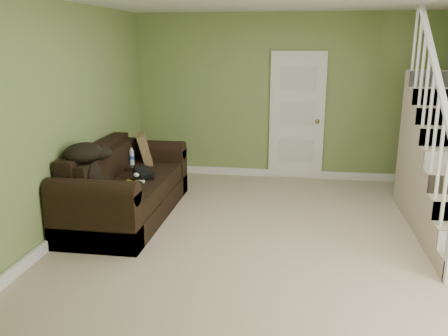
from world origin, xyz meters
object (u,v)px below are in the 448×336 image
(side_table, at_px, (129,182))
(banana, at_px, (130,182))
(sofa, at_px, (124,190))
(cat, at_px, (142,173))

(side_table, bearing_deg, banana, -68.60)
(sofa, relative_size, cat, 4.38)
(banana, bearing_deg, sofa, 81.49)
(sofa, bearing_deg, cat, -12.15)
(side_table, xyz_separation_m, banana, (0.29, -0.74, 0.24))
(side_table, relative_size, banana, 4.29)
(sofa, xyz_separation_m, side_table, (-0.13, 0.54, -0.07))
(sofa, height_order, banana, sofa)
(sofa, bearing_deg, banana, -51.76)
(banana, bearing_deg, cat, 5.96)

